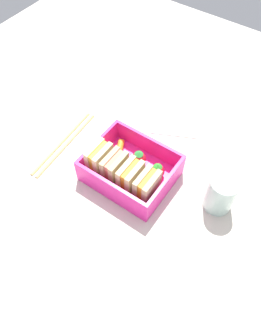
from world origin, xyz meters
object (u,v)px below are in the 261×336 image
Objects in this scene: sandwich_left at (147,187)px; sandwich_center at (115,168)px; sandwich_center_left at (130,177)px; strawberry_left at (157,171)px; chopstick_pair at (64,143)px; sandwich_center_right at (99,159)px; drinking_glass at (221,194)px; folded_napkin at (177,119)px; strawberry_far_left at (138,158)px; carrot_stick_far_left at (119,151)px.

sandwich_left and sandwich_center have the same top height.
sandwich_center_left is at bearing 180.00° from sandwich_center.
chopstick_pair is (20.22, 3.58, -2.34)cm from strawberry_left.
sandwich_center_right is 10.87cm from strawberry_left.
sandwich_center reaches higher than chopstick_pair.
chopstick_pair is 2.61× the size of drinking_glass.
strawberry_left is at bearing 106.14° from folded_napkin.
sandwich_center_right is 0.82× the size of drinking_glass.
sandwich_center reaches higher than strawberry_far_left.
chopstick_pair is (21.03, -1.25, -3.85)cm from sandwich_left.
chopstick_pair is at bearing 50.75° from folded_napkin.
folded_napkin is (5.34, -20.47, -4.00)cm from sandwich_left.
strawberry_far_left is (-5.14, -5.19, -1.46)cm from sandwich_center_right.
sandwich_center_left is 5.69cm from strawberry_far_left.
strawberry_far_left is (5.29, -5.19, -1.46)cm from sandwich_left.
sandwich_center is 6.21cm from carrot_stick_far_left.
sandwich_center_right is at bearing 0.00° from sandwich_center_left.
strawberry_far_left is at bearing -4.63° from strawberry_left.
drinking_glass is (-21.49, -6.44, -0.53)cm from sandwich_center_right.
folded_napkin is at bearing -103.97° from sandwich_center_right.
drinking_glass is (-14.53, -6.44, -0.53)cm from sandwich_center_left.
sandwich_center_left reaches higher than carrot_stick_far_left.
sandwich_left is 1.14× the size of carrot_stick_far_left.
folded_napkin is at bearing -129.25° from chopstick_pair.
sandwich_left is at bearing 99.54° from strawberry_left.
sandwich_center is 0.31× the size of chopstick_pair.
sandwich_center is at bearing 19.67° from drinking_glass.
strawberry_left is at bearing 178.61° from carrot_stick_far_left.
strawberry_left is 0.17× the size of chopstick_pair.
sandwich_center is at bearing 0.00° from sandwich_left.
drinking_glass is at bearing -163.32° from sandwich_center_right.
sandwich_center_left is 18.02cm from chopstick_pair.
sandwich_center_right is 5.62cm from carrot_stick_far_left.
strawberry_left is 0.31× the size of folded_napkin.
sandwich_center_left is at bearing 109.28° from strawberry_far_left.
sandwich_center_right is 21.47cm from folded_napkin.
carrot_stick_far_left is (9.70, -5.05, -2.37)cm from sandwich_left.
carrot_stick_far_left is 12.05cm from chopstick_pair.
sandwich_left is 12.81cm from drinking_glass.
sandwich_center_right is (3.48, 0.00, 0.00)cm from sandwich_center.
carrot_stick_far_left is at bearing -1.39° from strawberry_left.
sandwich_center is at bearing 38.19° from strawberry_left.
chopstick_pair is at bearing 9.17° from drinking_glass.
strawberry_far_left is 0.32× the size of folded_napkin.
folded_napkin is at bearing -75.39° from sandwich_left.
sandwich_left is 0.82× the size of drinking_glass.
sandwich_center is 7.96cm from strawberry_left.
sandwich_center and sandwich_center_right have the same top height.
folded_napkin is (1.86, -20.47, -4.00)cm from sandwich_center_left.
folded_napkin is (-15.70, -19.21, -0.15)cm from chopstick_pair.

